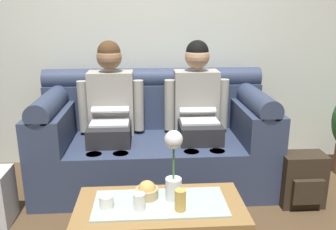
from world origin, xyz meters
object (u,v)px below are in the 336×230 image
at_px(couch, 155,140).
at_px(cup_near_right, 139,202).
at_px(coffee_table, 160,210).
at_px(snack_bowl, 147,191).
at_px(person_left, 110,110).
at_px(cup_far_center, 180,200).
at_px(flower_vase, 174,165).
at_px(person_right, 198,108).
at_px(backpack_right, 302,180).
at_px(cup_near_left, 107,202).

distance_m(couch, cup_near_right, 1.09).
bearing_deg(coffee_table, snack_bowl, 139.70).
distance_m(person_left, snack_bowl, 1.02).
bearing_deg(coffee_table, cup_far_center, -39.28).
height_order(flower_vase, snack_bowl, flower_vase).
bearing_deg(person_right, backpack_right, -33.78).
relative_size(person_right, cup_near_right, 12.31).
relative_size(couch, person_left, 1.59).
bearing_deg(snack_bowl, flower_vase, -10.19).
distance_m(snack_bowl, cup_near_left, 0.25).
xyz_separation_m(person_left, cup_far_center, (0.48, -1.10, -0.24)).
xyz_separation_m(couch, snack_bowl, (-0.08, -0.95, 0.02)).
bearing_deg(coffee_table, person_right, 69.98).
distance_m(couch, coffee_table, 1.02).
relative_size(coffee_table, cup_far_center, 7.94).
xyz_separation_m(cup_near_right, backpack_right, (1.23, 0.58, -0.20)).
bearing_deg(flower_vase, cup_near_left, -169.62).
bearing_deg(person_left, cup_near_right, -77.10).
xyz_separation_m(person_right, cup_near_right, (-0.49, -1.08, -0.25)).
bearing_deg(cup_near_left, coffee_table, 6.58).
xyz_separation_m(person_left, cup_near_left, (0.06, -1.05, -0.27)).
distance_m(flower_vase, backpack_right, 1.19).
bearing_deg(backpack_right, couch, 155.84).
height_order(coffee_table, cup_far_center, cup_far_center).
bearing_deg(cup_far_center, backpack_right, 31.26).
bearing_deg(cup_far_center, coffee_table, 140.72).
relative_size(person_left, snack_bowl, 8.91).
height_order(person_left, cup_near_right, person_left).
bearing_deg(person_right, flower_vase, -106.37).
distance_m(flower_vase, snack_bowl, 0.24).
bearing_deg(snack_bowl, person_left, 107.17).
distance_m(snack_bowl, cup_far_center, 0.24).
distance_m(flower_vase, cup_near_right, 0.29).
bearing_deg(person_left, backpack_right, -18.54).
bearing_deg(backpack_right, cup_near_left, -158.78).
distance_m(person_right, cup_near_left, 1.28).
relative_size(person_right, snack_bowl, 8.91).
distance_m(person_left, flower_vase, 1.08).
bearing_deg(cup_near_left, backpack_right, 21.22).
bearing_deg(flower_vase, person_left, 114.81).
distance_m(cup_near_right, cup_far_center, 0.23).
relative_size(flower_vase, cup_far_center, 3.45).
bearing_deg(backpack_right, cup_near_right, -154.67).
bearing_deg(person_left, cup_far_center, -66.48).
bearing_deg(person_left, snack_bowl, -72.83).
xyz_separation_m(snack_bowl, cup_near_left, (-0.23, -0.10, -0.01)).
xyz_separation_m(flower_vase, snack_bowl, (-0.16, 0.03, -0.18)).
bearing_deg(snack_bowl, cup_near_right, -109.05).
xyz_separation_m(couch, person_left, (-0.37, -0.00, 0.28)).
bearing_deg(backpack_right, flower_vase, -154.99).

